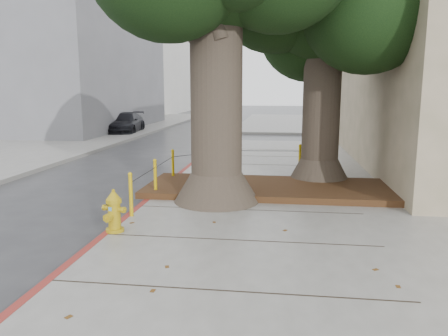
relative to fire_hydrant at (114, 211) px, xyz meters
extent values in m
plane|color=#28282B|center=(1.87, -0.17, -0.55)|extent=(140.00, 140.00, 0.00)
cube|color=slate|center=(7.87, 29.83, -0.47)|extent=(16.00, 20.00, 0.15)
cube|color=maroon|center=(-0.13, 2.33, -0.47)|extent=(0.14, 26.00, 0.16)
cube|color=black|center=(2.77, 3.73, -0.32)|extent=(6.40, 2.60, 0.16)
cube|color=slate|center=(-13.13, 21.83, 5.45)|extent=(12.00, 16.00, 12.00)
cube|color=silver|center=(-15.13, 44.83, 6.95)|extent=(12.00, 18.00, 15.00)
cone|color=#4C3F33|center=(1.57, 2.53, -0.05)|extent=(2.04, 2.04, 0.70)
cylinder|color=#4C3F33|center=(1.57, 2.53, 1.98)|extent=(1.20, 1.20, 4.22)
cone|color=#4C3F33|center=(4.17, 5.03, -0.05)|extent=(1.77, 1.77, 0.70)
cylinder|color=#4C3F33|center=(4.17, 5.03, 1.77)|extent=(1.04, 1.04, 3.84)
sphere|color=black|center=(5.27, 5.43, 4.44)|extent=(3.00, 3.00, 3.00)
cylinder|color=#CAA20B|center=(-0.03, 1.03, 0.05)|extent=(0.08, 0.08, 0.90)
sphere|color=#CAA20B|center=(-0.03, 1.03, 0.50)|extent=(0.09, 0.09, 0.09)
cylinder|color=#CAA20B|center=(-0.03, 2.83, 0.05)|extent=(0.08, 0.08, 0.90)
sphere|color=#CAA20B|center=(-0.03, 2.83, 0.50)|extent=(0.09, 0.09, 0.09)
cylinder|color=#CAA20B|center=(-0.03, 4.63, 0.05)|extent=(0.08, 0.08, 0.90)
sphere|color=#CAA20B|center=(-0.03, 4.63, 0.50)|extent=(0.09, 0.09, 0.09)
cylinder|color=#CAA20B|center=(1.47, 6.13, 0.05)|extent=(0.08, 0.08, 0.90)
sphere|color=#CAA20B|center=(1.47, 6.13, 0.50)|extent=(0.09, 0.09, 0.09)
cylinder|color=#CAA20B|center=(3.67, 6.33, 0.05)|extent=(0.08, 0.08, 0.90)
sphere|color=#CAA20B|center=(3.67, 6.33, 0.50)|extent=(0.09, 0.09, 0.09)
cylinder|color=black|center=(-0.03, 1.93, 0.32)|extent=(0.02, 1.80, 0.02)
cylinder|color=black|center=(-0.03, 3.73, 0.32)|extent=(0.02, 1.80, 0.02)
cylinder|color=black|center=(0.72, 5.38, 0.32)|extent=(1.51, 1.51, 0.02)
cylinder|color=black|center=(2.57, 6.23, 0.32)|extent=(2.20, 0.22, 0.02)
cylinder|color=gold|center=(0.00, 0.01, -0.37)|extent=(0.42, 0.42, 0.06)
cylinder|color=gold|center=(0.00, 0.01, -0.08)|extent=(0.29, 0.29, 0.53)
cylinder|color=gold|center=(0.00, 0.01, 0.20)|extent=(0.38, 0.38, 0.07)
cone|color=gold|center=(0.00, 0.01, 0.30)|extent=(0.35, 0.35, 0.15)
cylinder|color=gold|center=(0.00, 0.01, 0.39)|extent=(0.07, 0.07, 0.05)
cylinder|color=gold|center=(-0.13, 0.04, 0.05)|extent=(0.17, 0.13, 0.10)
cylinder|color=gold|center=(0.13, -0.03, 0.05)|extent=(0.17, 0.13, 0.10)
cylinder|color=gold|center=(-0.03, -0.12, -0.08)|extent=(0.17, 0.18, 0.14)
cube|color=#5999D8|center=(-0.03, -0.11, 0.07)|extent=(0.07, 0.02, 0.07)
imported|color=#9D9DA2|center=(8.53, 19.01, 0.14)|extent=(4.05, 1.64, 1.38)
imported|color=maroon|center=(11.89, 17.34, 0.05)|extent=(3.71, 1.51, 1.20)
imported|color=black|center=(-6.91, 19.37, 0.13)|extent=(2.37, 4.82, 1.35)
camera|label=1|loc=(3.08, -7.55, 2.24)|focal=35.00mm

